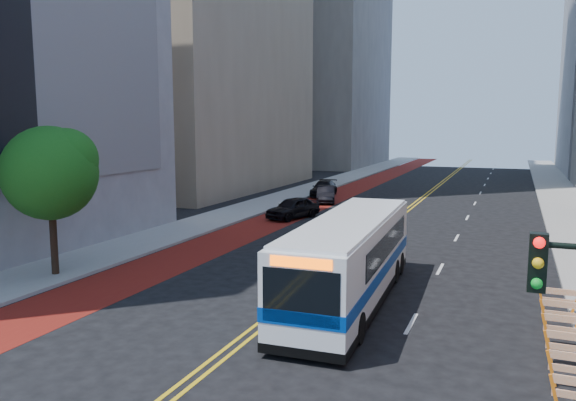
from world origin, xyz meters
The scene contains 13 objects.
ground centered at (0.00, 0.00, 0.00)m, with size 160.00×160.00×0.00m, color black.
sidewalk_left centered at (-12.00, 30.00, 0.07)m, with size 4.00×140.00×0.15m, color gray.
sidewalk_right centered at (12.00, 30.00, 0.07)m, with size 4.00×140.00×0.15m, color gray.
bus_lane_paint centered at (-8.10, 30.00, 0.00)m, with size 3.60×140.00×0.01m, color maroon.
center_line_inner centered at (-0.18, 30.00, 0.00)m, with size 0.14×140.00×0.01m, color gold.
center_line_outer centered at (0.18, 30.00, 0.00)m, with size 0.14×140.00×0.01m, color gold.
lane_dashes centered at (4.80, 38.00, 0.01)m, with size 0.14×98.20×0.01m.
construction_barriers centered at (9.60, 3.42, 0.68)m, with size 1.42×10.91×1.00m.
street_tree centered at (-11.24, 6.04, 4.91)m, with size 4.20×4.20×6.70m.
transit_bus centered at (2.15, 7.58, 1.75)m, with size 3.21×12.33×3.36m.
car_a centered at (-7.10, 24.84, 0.79)m, with size 1.86×4.62×1.57m, color black.
car_b centered at (-7.50, 33.75, 0.73)m, with size 1.54×4.42×1.45m, color black.
car_c centered at (-9.05, 37.85, 0.72)m, with size 2.02×4.97×1.44m, color black.
Camera 1 is at (7.89, -13.07, 6.95)m, focal length 35.00 mm.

